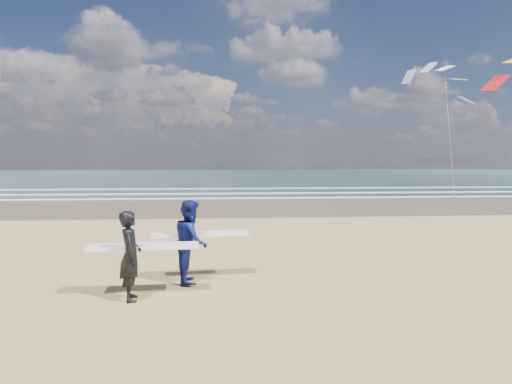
{
  "coord_description": "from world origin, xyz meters",
  "views": [
    {
      "loc": [
        1.78,
        -9.38,
        2.74
      ],
      "look_at": [
        3.12,
        6.0,
        1.66
      ],
      "focal_mm": 32.0,
      "sensor_mm": 36.0,
      "label": 1
    }
  ],
  "objects": [
    {
      "name": "ocean",
      "position": [
        20.0,
        72.0,
        0.01
      ],
      "size": [
        220.0,
        100.0,
        0.02
      ],
      "primitive_type": "cube",
      "color": "#193138",
      "rests_on": "ground"
    },
    {
      "name": "surfer_near",
      "position": [
        0.13,
        -0.4,
        0.9
      ],
      "size": [
        2.22,
        1.01,
        1.76
      ],
      "color": "black",
      "rests_on": "ground"
    },
    {
      "name": "surfer_far",
      "position": [
        1.21,
        0.8,
        0.94
      ],
      "size": [
        2.25,
        1.22,
        1.86
      ],
      "color": "#0E144E",
      "rests_on": "ground"
    },
    {
      "name": "kite_1",
      "position": [
        19.68,
        24.77,
        6.3
      ],
      "size": [
        6.03,
        4.76,
        11.26
      ],
      "color": "slate",
      "rests_on": "ground"
    },
    {
      "name": "foam_breakers",
      "position": [
        20.0,
        28.1,
        0.05
      ],
      "size": [
        220.0,
        11.7,
        0.05
      ],
      "color": "white",
      "rests_on": "ground"
    },
    {
      "name": "wet_sand_strip",
      "position": [
        20.0,
        18.0,
        0.01
      ],
      "size": [
        220.0,
        12.0,
        0.01
      ],
      "primitive_type": "cube",
      "color": "#453A25",
      "rests_on": "ground"
    }
  ]
}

